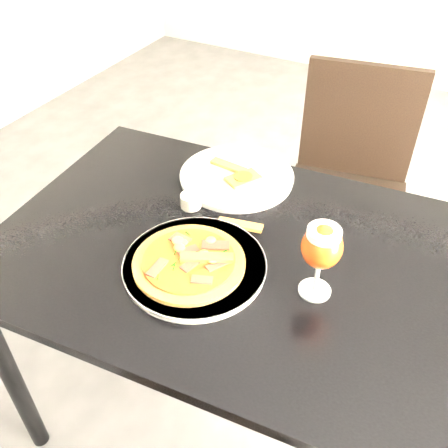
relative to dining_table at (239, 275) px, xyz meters
The scene contains 9 objects.
dining_table is the anchor object (origin of this frame).
chair_far 0.74m from the dining_table, 83.50° to the left, with size 0.49×0.49×0.92m.
plate_main 0.16m from the dining_table, 120.33° to the right, with size 0.33×0.33×0.02m, color white.
pizza 0.18m from the dining_table, 121.09° to the right, with size 0.26×0.26×0.03m.
plate_second 0.31m from the dining_table, 118.17° to the left, with size 0.32×0.32×0.02m, color white.
crust_scraps 0.31m from the dining_table, 117.39° to the left, with size 0.17×0.11×0.01m.
loose_crust 0.13m from the dining_table, 115.56° to the left, with size 0.12×0.03×0.01m, color olive.
sauce_cup 0.24m from the dining_table, 154.67° to the left, with size 0.06×0.06×0.04m.
beer_glass 0.31m from the dining_table, 11.96° to the right, with size 0.09×0.09×0.18m.
Camera 1 is at (0.08, -0.72, 1.57)m, focal length 40.00 mm.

